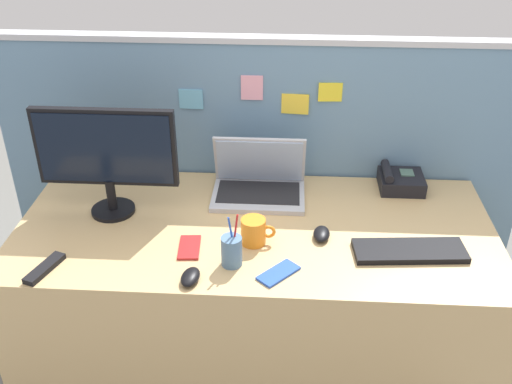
# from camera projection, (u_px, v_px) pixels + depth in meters

# --- Properties ---
(ground_plane) EXTENTS (10.00, 10.00, 0.00)m
(ground_plane) POSITION_uv_depth(u_px,v_px,m) (255.00, 361.00, 2.60)
(ground_plane) COLOR slate
(desk) EXTENTS (1.80, 0.81, 0.71)m
(desk) POSITION_uv_depth(u_px,v_px,m) (255.00, 298.00, 2.41)
(desk) COLOR tan
(desk) RESTS_ON ground_plane
(cubicle_divider) EXTENTS (2.26, 0.08, 1.31)m
(cubicle_divider) POSITION_uv_depth(u_px,v_px,m) (261.00, 181.00, 2.64)
(cubicle_divider) COLOR #6084A3
(cubicle_divider) RESTS_ON ground_plane
(desktop_monitor) EXTENTS (0.53, 0.17, 0.43)m
(desktop_monitor) POSITION_uv_depth(u_px,v_px,m) (106.00, 153.00, 2.20)
(desktop_monitor) COLOR black
(desktop_monitor) RESTS_ON desk
(laptop) EXTENTS (0.37, 0.26, 0.24)m
(laptop) POSITION_uv_depth(u_px,v_px,m) (259.00, 181.00, 2.41)
(laptop) COLOR #B2B5BC
(laptop) RESTS_ON desk
(desk_phone) EXTENTS (0.18, 0.17, 0.10)m
(desk_phone) POSITION_uv_depth(u_px,v_px,m) (400.00, 181.00, 2.46)
(desk_phone) COLOR black
(desk_phone) RESTS_ON desk
(keyboard_main) EXTENTS (0.40, 0.17, 0.02)m
(keyboard_main) POSITION_uv_depth(u_px,v_px,m) (410.00, 251.00, 2.08)
(keyboard_main) COLOR black
(keyboard_main) RESTS_ON desk
(computer_mouse_right_hand) EXTENTS (0.07, 0.10, 0.03)m
(computer_mouse_right_hand) POSITION_uv_depth(u_px,v_px,m) (322.00, 234.00, 2.16)
(computer_mouse_right_hand) COLOR black
(computer_mouse_right_hand) RESTS_ON desk
(computer_mouse_left_hand) EXTENTS (0.07, 0.11, 0.03)m
(computer_mouse_left_hand) POSITION_uv_depth(u_px,v_px,m) (190.00, 277.00, 1.95)
(computer_mouse_left_hand) COLOR black
(computer_mouse_left_hand) RESTS_ON desk
(pen_cup) EXTENTS (0.07, 0.07, 0.19)m
(pen_cup) POSITION_uv_depth(u_px,v_px,m) (232.00, 251.00, 2.00)
(pen_cup) COLOR #4C7093
(pen_cup) RESTS_ON desk
(cell_phone_blue_case) EXTENTS (0.15, 0.16, 0.01)m
(cell_phone_blue_case) POSITION_uv_depth(u_px,v_px,m) (278.00, 273.00, 1.98)
(cell_phone_blue_case) COLOR blue
(cell_phone_blue_case) RESTS_ON desk
(cell_phone_red_case) EXTENTS (0.08, 0.15, 0.01)m
(cell_phone_red_case) POSITION_uv_depth(u_px,v_px,m) (189.00, 247.00, 2.11)
(cell_phone_red_case) COLOR #B22323
(cell_phone_red_case) RESTS_ON desk
(tv_remote) EXTENTS (0.10, 0.18, 0.02)m
(tv_remote) POSITION_uv_depth(u_px,v_px,m) (45.00, 268.00, 1.99)
(tv_remote) COLOR black
(tv_remote) RESTS_ON desk
(coffee_mug) EXTENTS (0.13, 0.09, 0.10)m
(coffee_mug) POSITION_uv_depth(u_px,v_px,m) (253.00, 231.00, 2.12)
(coffee_mug) COLOR orange
(coffee_mug) RESTS_ON desk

